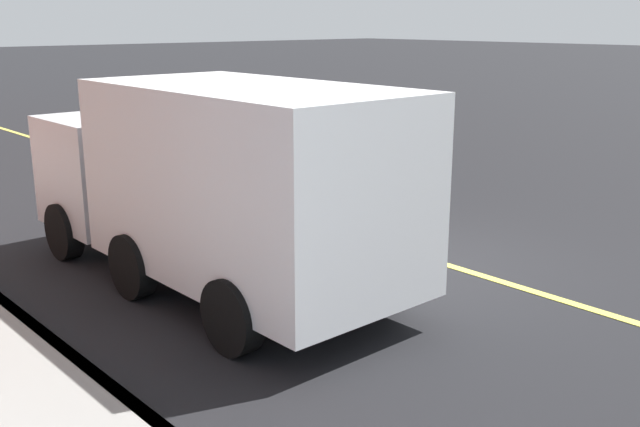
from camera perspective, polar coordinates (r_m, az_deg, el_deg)
ground at (r=11.80m, az=8.07°, el=-3.46°), size 200.00×200.00×0.00m
curb_edge at (r=8.52m, az=-18.53°, el=-11.01°), size 80.00×0.16×0.15m
lane_stripe_center at (r=11.80m, az=8.07°, el=-3.44°), size 80.00×0.16×0.01m
car_navy at (r=17.31m, az=-2.00°, el=5.13°), size 4.78×1.97×1.46m
truck_white at (r=10.20m, az=-8.07°, el=2.65°), size 6.70×2.56×2.89m
traffic_light_mast at (r=10.36m, az=-21.20°, el=14.42°), size 0.28×3.30×5.55m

